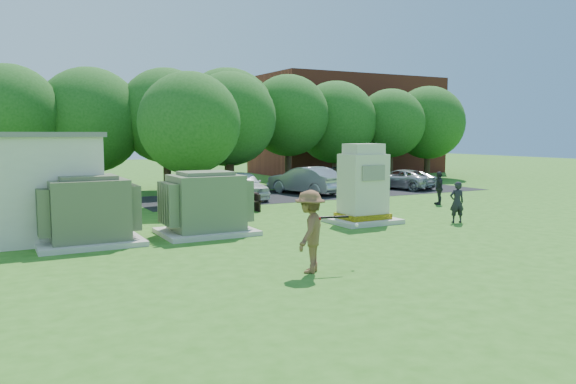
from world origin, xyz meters
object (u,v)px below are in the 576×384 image
car_white (241,185)px  car_silver_b (400,179)px  person_by_generator (457,202)px  car_silver_a (305,180)px  transformer_left (88,212)px  generator_cabinet (363,188)px  person_walking_right (439,188)px  picnic_table (237,200)px  batter (310,231)px  car_dark (359,179)px  transformer_right (206,205)px

car_white → car_silver_b: car_white is taller
person_by_generator → car_silver_a: bearing=-71.3°
transformer_left → generator_cabinet: bearing=-3.2°
person_walking_right → car_white: bearing=-99.7°
car_silver_b → car_white: bearing=-14.6°
picnic_table → batter: 10.97m
picnic_table → person_by_generator: person_by_generator is taller
person_by_generator → car_silver_b: 12.87m
generator_cabinet → person_walking_right: generator_cabinet is taller
car_silver_a → car_white: bearing=-8.6°
person_walking_right → generator_cabinet: bearing=-35.2°
person_by_generator → car_dark: 11.91m
generator_cabinet → car_silver_b: (9.57, 9.47, -0.70)m
transformer_right → batter: 6.09m
transformer_left → car_white: transformer_left is taller
car_silver_a → picnic_table: bearing=19.9°
car_dark → car_silver_b: size_ratio=1.08×
generator_cabinet → car_dark: generator_cabinet is taller
person_by_generator → car_silver_a: person_by_generator is taller
picnic_table → car_white: (1.95, 3.97, 0.24)m
car_white → person_walking_right: bearing=-38.6°
picnic_table → batter: batter is taller
picnic_table → person_walking_right: (9.22, -2.37, 0.30)m
transformer_left → person_walking_right: size_ratio=1.93×
car_silver_a → car_silver_b: (6.44, -0.24, -0.16)m
batter → car_dark: batter is taller
transformer_left → generator_cabinet: 9.65m
batter → car_white: size_ratio=0.47×
person_by_generator → car_silver_a: size_ratio=0.34×
transformer_left → person_by_generator: transformer_left is taller
generator_cabinet → car_white: bearing=96.1°
picnic_table → transformer_left: bearing=-145.9°
car_white → generator_cabinet: bearing=-81.5°
transformer_right → person_walking_right: bearing=10.2°
batter → person_by_generator: (8.62, 3.89, -0.22)m
batter → car_white: 15.31m
generator_cabinet → person_walking_right: 6.90m
batter → car_silver_a: 17.54m
transformer_left → car_silver_b: transformer_left is taller
car_silver_b → person_walking_right: bearing=47.5°
transformer_right → person_walking_right: (12.24, 2.19, -0.19)m
batter → generator_cabinet: bearing=-179.6°
car_white → picnic_table: bearing=-113.7°
batter → person_by_generator: batter is taller
transformer_left → car_silver_a: (12.76, 9.17, -0.22)m
transformer_left → car_silver_a: transformer_left is taller
transformer_right → batter: bearing=-86.2°
car_dark → car_silver_b: 2.86m
generator_cabinet → person_walking_right: bearing=23.4°
batter → car_silver_a: batter is taller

